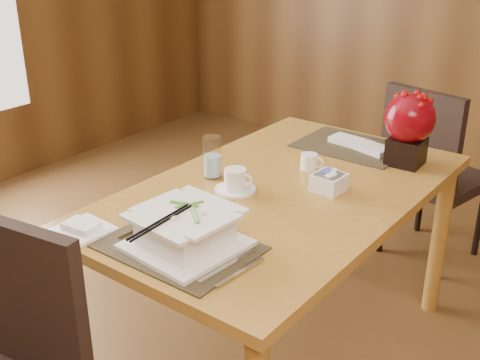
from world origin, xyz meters
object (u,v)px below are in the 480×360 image
Objects in this scene: soup_setting at (185,230)px; coffee_cup at (235,182)px; creamer_jug at (309,162)px; berry_decor at (409,125)px; water_glass at (212,157)px; dining_table at (280,212)px; bread_plate at (82,230)px; sugar_caddy at (329,182)px; far_chair at (430,166)px.

soup_setting is 0.44m from coffee_cup.
creamer_jug is 0.42m from berry_decor.
water_glass is (-0.15, 0.05, 0.05)m from coffee_cup.
dining_table is at bearing -96.11° from creamer_jug.
coffee_cup is 0.92× the size of bread_plate.
sugar_caddy reaches higher than dining_table.
creamer_jug is 0.92m from far_chair.
coffee_cup is 1.41× the size of sugar_caddy.
water_glass is 0.17× the size of far_chair.
water_glass is 0.39m from creamer_jug.
water_glass is 1.00× the size of bread_plate.
dining_table is 0.33m from water_glass.
berry_decor is 1.79× the size of bread_plate.
dining_table is 17.32× the size of creamer_jug.
berry_decor is at bearing 62.14° from dining_table.
soup_setting is 2.01× the size of water_glass.
coffee_cup is at bearing -121.70° from berry_decor.
coffee_cup is 1.27m from far_chair.
coffee_cup is (-0.12, -0.12, 0.13)m from dining_table.
coffee_cup reaches higher than dining_table.
water_glass is at bearing -132.96° from berry_decor.
berry_decor reaches higher than bread_plate.
creamer_jug is (-0.03, 0.76, -0.03)m from soup_setting.
berry_decor reaches higher than soup_setting.
coffee_cup is at bearing 88.09° from far_chair.
soup_setting is (0.02, -0.54, 0.16)m from dining_table.
water_glass reaches higher than bread_plate.
bread_plate is at bearing -109.64° from coffee_cup.
dining_table is at bearing 14.70° from water_glass.
far_chair is (0.44, 1.16, -0.31)m from water_glass.
creamer_jug is at bearing 96.99° from soup_setting.
bread_plate is at bearing -118.64° from creamer_jug.
coffee_cup reaches higher than bread_plate.
coffee_cup is 0.34m from sugar_caddy.
sugar_caddy is 0.65× the size of bread_plate.
water_glass is at bearing 80.85° from far_chair.
far_chair is at bearing 88.73° from sugar_caddy.
soup_setting is 1.07m from berry_decor.
bread_plate is 1.83m from far_chair.
coffee_cup is 0.58m from bread_plate.
bread_plate is (-0.46, -0.75, -0.03)m from sugar_caddy.
soup_setting reaches higher than coffee_cup.
bread_plate is 0.18× the size of far_chair.
sugar_caddy is 0.88m from bread_plate.
sugar_caddy is at bearing -105.80° from berry_decor.
sugar_caddy is at bearing 31.08° from dining_table.
water_glass is 1.28m from far_chair.
soup_setting is 2.00× the size of bread_plate.
berry_decor is at bearing 63.61° from bread_plate.
sugar_caddy is 0.36× the size of berry_decor.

